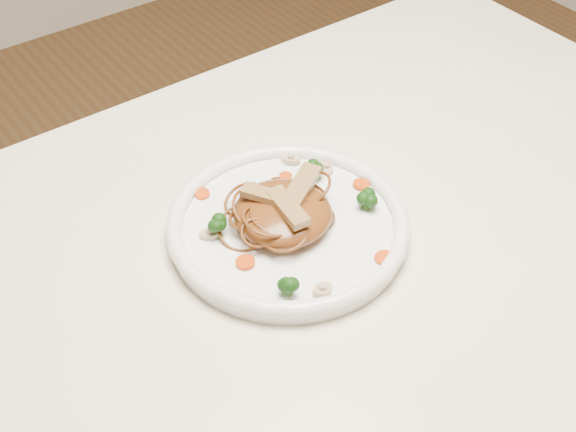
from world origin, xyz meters
TOP-DOWN VIEW (x-y plane):
  - table at (0.00, 0.00)m, footprint 1.20×0.80m
  - plate at (-0.05, 0.03)m, footprint 0.37×0.37m
  - noodle_mound at (-0.06, 0.04)m, footprint 0.12×0.12m
  - chicken_a at (-0.03, 0.04)m, footprint 0.07×0.06m
  - chicken_b at (-0.07, 0.05)m, footprint 0.05×0.06m
  - chicken_c at (-0.06, 0.02)m, footprint 0.03×0.07m
  - broccoli_0 at (0.03, 0.08)m, footprint 0.04×0.04m
  - broccoli_1 at (-0.13, 0.06)m, footprint 0.04×0.04m
  - broccoli_2 at (-0.12, -0.06)m, footprint 0.03×0.03m
  - broccoli_3 at (0.04, -0.00)m, footprint 0.03×0.03m
  - carrot_0 at (-0.01, 0.10)m, footprint 0.02×0.02m
  - carrot_1 at (-0.13, 0.01)m, footprint 0.02×0.02m
  - carrot_2 at (0.06, 0.03)m, footprint 0.03×0.03m
  - carrot_3 at (-0.11, 0.14)m, footprint 0.02×0.02m
  - carrot_4 at (0.00, -0.08)m, footprint 0.03×0.03m
  - mushroom_0 at (-0.09, -0.08)m, footprint 0.03×0.03m
  - mushroom_1 at (0.05, 0.08)m, footprint 0.03×0.03m
  - mushroom_2 at (-0.14, 0.07)m, footprint 0.03×0.03m
  - mushroom_3 at (0.02, 0.13)m, footprint 0.04×0.04m

SIDE VIEW (x-z plane):
  - table at x=0.00m, z-range 0.28..1.03m
  - plate at x=-0.05m, z-range 0.75..0.77m
  - carrot_0 at x=-0.01m, z-range 0.77..0.77m
  - carrot_1 at x=-0.13m, z-range 0.77..0.77m
  - carrot_2 at x=0.06m, z-range 0.77..0.77m
  - carrot_3 at x=-0.11m, z-range 0.77..0.77m
  - carrot_4 at x=0.00m, z-range 0.77..0.77m
  - mushroom_0 at x=-0.09m, z-range 0.77..0.77m
  - mushroom_1 at x=0.05m, z-range 0.77..0.77m
  - mushroom_2 at x=-0.14m, z-range 0.77..0.77m
  - mushroom_3 at x=0.02m, z-range 0.77..0.77m
  - broccoli_3 at x=0.04m, z-range 0.77..0.79m
  - broccoli_2 at x=-0.12m, z-range 0.77..0.80m
  - broccoli_0 at x=0.03m, z-range 0.77..0.80m
  - broccoli_1 at x=-0.13m, z-range 0.77..0.80m
  - noodle_mound at x=-0.06m, z-range 0.76..0.80m
  - chicken_b at x=-0.07m, z-range 0.80..0.81m
  - chicken_c at x=-0.06m, z-range 0.80..0.81m
  - chicken_a at x=-0.03m, z-range 0.80..0.81m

